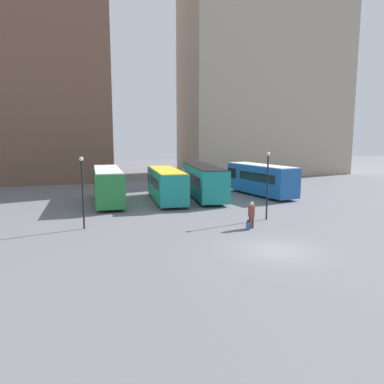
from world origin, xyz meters
name	(u,v)px	position (x,y,z in m)	size (l,w,h in m)	color
ground_plane	(277,250)	(0.00, 0.00, 0.00)	(160.00, 160.00, 0.00)	slate
building_block_right	(263,50)	(19.32, 40.80, 20.28)	(26.41, 13.40, 40.57)	tan
bus_0	(108,184)	(-7.95, 17.84, 1.76)	(2.67, 10.02, 3.25)	#237A38
bus_1	(166,184)	(-2.46, 17.28, 1.67)	(3.11, 9.88, 3.09)	#19847F
bus_2	(203,180)	(1.63, 18.28, 1.78)	(3.82, 11.61, 3.27)	#19847F
bus_3	(260,179)	(7.94, 18.00, 1.76)	(4.02, 9.79, 3.26)	#1E56A3
traveler	(252,212)	(0.82, 5.06, 1.09)	(0.62, 0.62, 1.83)	#4C3828
suitcase	(248,226)	(0.42, 4.73, 0.25)	(0.37, 0.44, 0.71)	#334CB2
lamp_post_0	(267,180)	(3.06, 7.16, 3.04)	(0.28, 0.28, 5.10)	black
lamp_post_1	(82,186)	(-10.21, 8.03, 2.93)	(0.28, 0.28, 4.90)	black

